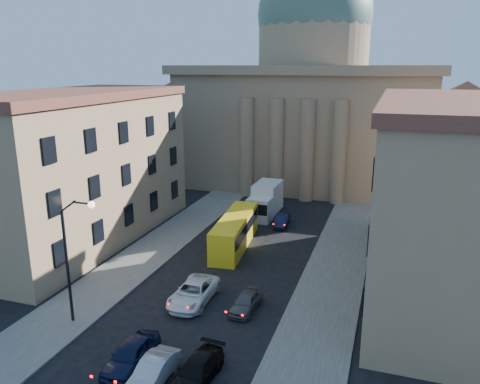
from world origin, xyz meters
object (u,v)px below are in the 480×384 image
object	(u,v)px
car_left_near	(131,355)
city_bus	(235,230)
street_lamp	(73,251)
box_truck	(265,201)
car_right_near	(153,372)

from	to	relation	value
car_left_near	city_bus	world-z (taller)	city_bus
street_lamp	city_bus	world-z (taller)	street_lamp
car_left_near	box_truck	xyz separation A→B (m)	(-0.20, 30.03, 0.96)
car_right_near	box_truck	bearing A→B (deg)	94.90
city_bus	box_truck	size ratio (longest dim) A/B	1.60
car_left_near	car_right_near	bearing A→B (deg)	-25.29
car_left_near	box_truck	bearing A→B (deg)	89.77
street_lamp	car_left_near	distance (m)	8.00
car_right_near	city_bus	distance (m)	20.73
car_right_near	city_bus	bearing A→B (deg)	97.34
car_left_near	box_truck	size ratio (longest dim) A/B	0.69
car_right_near	street_lamp	bearing A→B (deg)	154.24
city_bus	car_right_near	bearing A→B (deg)	-89.15
street_lamp	box_truck	size ratio (longest dim) A/B	1.30
city_bus	box_truck	world-z (taller)	box_truck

